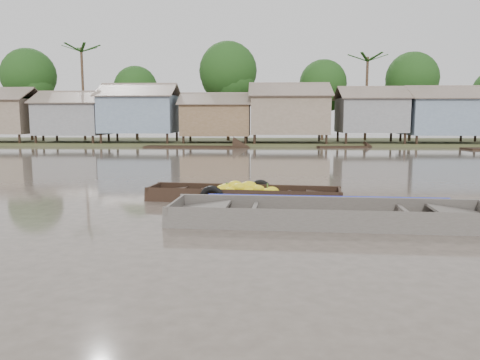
{
  "coord_description": "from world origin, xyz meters",
  "views": [
    {
      "loc": [
        -0.1,
        -11.48,
        2.43
      ],
      "look_at": [
        -0.58,
        0.64,
        0.8
      ],
      "focal_mm": 35.0,
      "sensor_mm": 36.0,
      "label": 1
    }
  ],
  "objects": [
    {
      "name": "banana_boat",
      "position": [
        -0.62,
        2.11,
        0.16
      ],
      "size": [
        5.79,
        2.04,
        0.8
      ],
      "rotation": [
        0.0,
        0.0,
        -0.12
      ],
      "color": "black",
      "rests_on": "ground"
    },
    {
      "name": "distant_boats",
      "position": [
        10.04,
        23.93,
        -0.05
      ],
      "size": [
        34.39,
        14.56,
        0.35
      ],
      "color": "black",
      "rests_on": "ground"
    },
    {
      "name": "ground",
      "position": [
        0.0,
        0.0,
        0.0
      ],
      "size": [
        120.0,
        120.0,
        0.0
      ],
      "primitive_type": "plane",
      "color": "#4C433A",
      "rests_on": "ground"
    },
    {
      "name": "riverbank",
      "position": [
        3.03,
        31.86,
        3.07
      ],
      "size": [
        120.0,
        12.47,
        10.22
      ],
      "color": "#384723",
      "rests_on": "ground"
    },
    {
      "name": "viewer_boat",
      "position": [
        1.56,
        -0.76,
        0.06
      ],
      "size": [
        7.52,
        2.42,
        0.6
      ],
      "rotation": [
        0.0,
        0.0,
        -0.07
      ],
      "color": "#46403B",
      "rests_on": "ground"
    }
  ]
}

